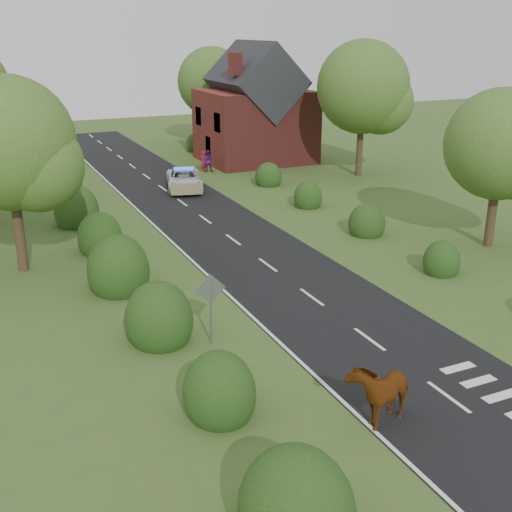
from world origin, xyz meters
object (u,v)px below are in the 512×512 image
road_sign (211,299)px  cow (379,394)px  pedestrian_purple (208,161)px  pedestrian_red (203,161)px  police_van (184,180)px

road_sign → cow: road_sign is taller
cow → pedestrian_purple: bearing=147.2°
cow → pedestrian_red: pedestrian_red is taller
police_van → pedestrian_purple: pedestrian_purple is taller
cow → police_van: 27.44m
road_sign → cow: size_ratio=1.17×
pedestrian_red → road_sign: bearing=25.9°
police_van → pedestrian_red: (3.04, 4.68, 0.11)m
road_sign → cow: 6.58m
pedestrian_red → pedestrian_purple: pedestrian_purple is taller
pedestrian_red → cow: bearing=33.7°
pedestrian_red → pedestrian_purple: size_ratio=0.96×
road_sign → pedestrian_purple: size_ratio=1.57×
cow → pedestrian_red: bearing=147.9°
police_van → pedestrian_red: 5.58m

